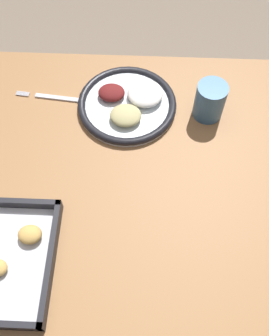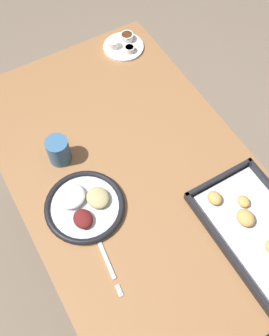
{
  "view_description": "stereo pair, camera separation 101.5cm",
  "coord_description": "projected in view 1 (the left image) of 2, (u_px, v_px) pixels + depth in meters",
  "views": [
    {
      "loc": [
        -0.0,
        0.45,
        1.56
      ],
      "look_at": [
        0.01,
        0.0,
        0.79
      ],
      "focal_mm": 42.0,
      "sensor_mm": 36.0,
      "label": 1
    },
    {
      "loc": [
        0.57,
        -0.32,
        1.89
      ],
      "look_at": [
        0.01,
        0.0,
        0.79
      ],
      "focal_mm": 42.0,
      "sensor_mm": 36.0,
      "label": 2
    }
  ],
  "objects": [
    {
      "name": "fork",
      "position": [
        59.0,
        98.0,
        1.03
      ],
      "size": [
        0.22,
        0.04,
        0.0
      ],
      "rotation": [
        0.0,
        0.0,
        -0.11
      ],
      "color": "silver",
      "rests_on": "dining_table"
    },
    {
      "name": "drinking_cup",
      "position": [
        208.0,
        101.0,
        0.97
      ],
      "size": [
        0.08,
        0.08,
        0.1
      ],
      "color": "#38668E",
      "rests_on": "dining_table"
    },
    {
      "name": "dining_table",
      "position": [
        140.0,
        196.0,
        1.02
      ],
      "size": [
        1.25,
        0.77,
        0.76
      ],
      "color": "olive",
      "rests_on": "ground_plane"
    },
    {
      "name": "dinner_plate",
      "position": [
        126.0,
        103.0,
        1.01
      ],
      "size": [
        0.26,
        0.26,
        0.04
      ],
      "color": "silver",
      "rests_on": "dining_table"
    },
    {
      "name": "ground_plane",
      "position": [
        138.0,
        266.0,
        1.57
      ],
      "size": [
        8.0,
        8.0,
        0.0
      ],
      "primitive_type": "plane",
      "color": "#7A6B59"
    }
  ]
}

